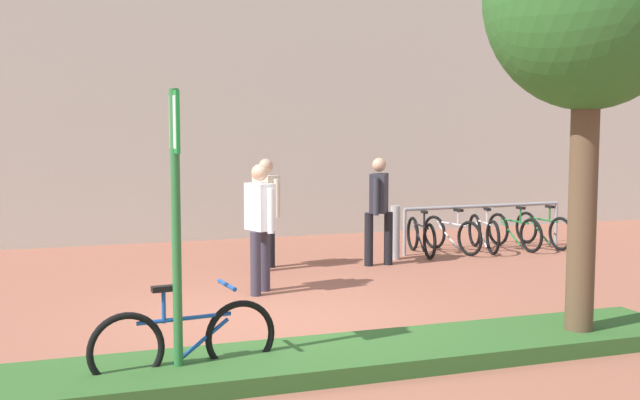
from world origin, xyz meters
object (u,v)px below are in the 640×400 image
bike_rack_cluster (483,231)px  person_suited_dark (379,204)px  person_shirt_white (266,206)px  bike_at_sign (185,341)px  parking_sign_post (176,194)px  bollard_steel (395,233)px  person_shirt_blue (260,220)px

bike_rack_cluster → person_suited_dark: (-2.36, -0.75, 0.64)m
person_shirt_white → bike_at_sign: bearing=-112.7°
bike_at_sign → person_shirt_white: 5.32m
bike_rack_cluster → parking_sign_post: bearing=-138.9°
parking_sign_post → bollard_steel: parking_sign_post is taller
person_suited_dark → person_shirt_white: bearing=172.2°
bike_at_sign → person_suited_dark: size_ratio=0.97×
bike_rack_cluster → bollard_steel: bearing=-170.3°
person_shirt_white → person_shirt_blue: bearing=-107.7°
bollard_steel → person_suited_dark: 0.84m
parking_sign_post → person_shirt_blue: size_ratio=1.47×
bike_rack_cluster → person_shirt_white: size_ratio=1.87×
bike_at_sign → person_shirt_white: (2.04, 4.87, 0.63)m
bollard_steel → bike_rack_cluster: bearing=9.7°
bike_rack_cluster → person_shirt_white: bearing=-173.1°
parking_sign_post → person_shirt_blue: bearing=64.3°
bike_rack_cluster → person_shirt_white: person_shirt_white is taller
bike_rack_cluster → person_suited_dark: person_suited_dark is taller
bollard_steel → person_shirt_white: (-2.27, -0.18, 0.53)m
person_suited_dark → person_shirt_blue: bearing=-148.6°
bike_at_sign → bike_rack_cluster: (6.18, 5.38, -0.00)m
person_suited_dark → person_shirt_white: size_ratio=1.00×
parking_sign_post → bollard_steel: (4.38, 5.13, -1.20)m
parking_sign_post → person_shirt_white: (2.11, 4.95, -0.67)m
parking_sign_post → bollard_steel: bearing=49.5°
person_shirt_blue → bollard_steel: bearing=33.3°
bike_at_sign → person_shirt_blue: person_shirt_blue is taller
person_suited_dark → person_shirt_blue: size_ratio=1.00×
parking_sign_post → person_shirt_blue: 3.71m
bike_at_sign → bollard_steel: 6.64m
person_shirt_blue → person_shirt_white: bearing=72.3°
parking_sign_post → bollard_steel: 6.85m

